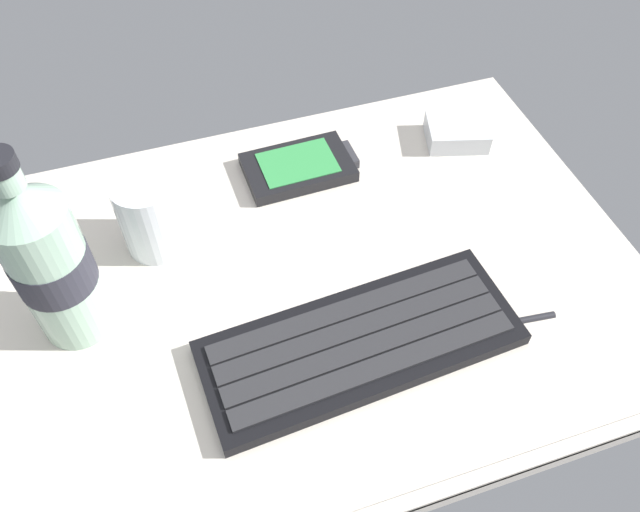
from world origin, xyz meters
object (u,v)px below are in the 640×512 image
Objects in this scene: keyboard at (361,342)px; stylus_pen at (508,321)px; juice_cup at (151,217)px; handheld_device at (299,167)px; water_bottle at (49,261)px; charger_block at (457,132)px.

keyboard reaches higher than stylus_pen.
keyboard is 24.23cm from juice_cup.
handheld_device is (1.50, 23.88, -0.08)cm from keyboard.
water_bottle reaches higher than juice_cup.
charger_block is 26.10cm from stylus_pen.
handheld_device is 1.36× the size of stylus_pen.
handheld_device is 19.36cm from charger_block.
water_bottle is (-8.61, -7.38, 5.10)cm from juice_cup.
handheld_device is 29.87cm from water_bottle.
juice_cup is at bearing -172.34° from charger_block.
charger_block is (44.97, 12.27, -7.81)cm from water_bottle.
stylus_pen is at bearing -18.69° from water_bottle.
keyboard is 2.29× the size of handheld_device.
keyboard is 31.21cm from charger_block.
keyboard is 4.24× the size of charger_block.
stylus_pen is (29.62, -20.31, -3.56)cm from juice_cup.
keyboard is 1.43× the size of water_bottle.
keyboard is 3.12× the size of stylus_pen.
juice_cup is 0.41× the size of water_bottle.
handheld_device is 28.75cm from stylus_pen.
handheld_device is 0.62× the size of water_bottle.
water_bottle is 2.19× the size of stylus_pen.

